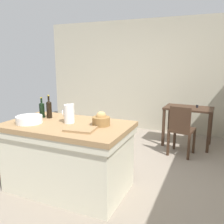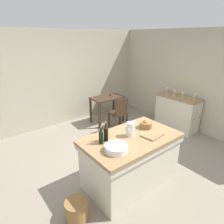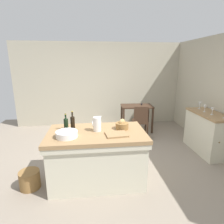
{
  "view_description": "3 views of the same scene",
  "coord_description": "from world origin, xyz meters",
  "px_view_note": "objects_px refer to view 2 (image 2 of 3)",
  "views": [
    {
      "loc": [
        1.43,
        -2.96,
        1.67
      ],
      "look_at": [
        0.07,
        0.18,
        0.92
      ],
      "focal_mm": 37.89,
      "sensor_mm": 36.0,
      "label": 1
    },
    {
      "loc": [
        -2.23,
        -2.54,
        2.42
      ],
      "look_at": [
        0.07,
        0.36,
        0.97
      ],
      "focal_mm": 31.41,
      "sensor_mm": 36.0,
      "label": 2
    },
    {
      "loc": [
        -0.32,
        -3.4,
        1.98
      ],
      "look_at": [
        0.12,
        0.39,
        0.97
      ],
      "focal_mm": 29.87,
      "sensor_mm": 36.0,
      "label": 3
    }
  ],
  "objects_px": {
    "wicker_hamper": "(77,210)",
    "island_table": "(130,158)",
    "wine_bottle_amber": "(101,137)",
    "bread_basket": "(146,124)",
    "side_cabinet": "(177,112)",
    "wooden_chair": "(119,112)",
    "wine_glass_middle": "(175,92)",
    "wine_glass_right": "(167,89)",
    "wash_bowl": "(116,148)",
    "cutting_board": "(152,135)",
    "wine_bottle_dark": "(106,133)",
    "wine_glass_far_left": "(194,95)",
    "wine_glass_left": "(183,94)",
    "writing_desk": "(107,101)",
    "pitcher": "(130,129)"
  },
  "relations": [
    {
      "from": "wine_glass_far_left",
      "to": "wicker_hamper",
      "type": "distance_m",
      "value": 3.8
    },
    {
      "from": "wooden_chair",
      "to": "wash_bowl",
      "type": "xyz_separation_m",
      "value": [
        -1.66,
        -1.88,
        0.44
      ]
    },
    {
      "from": "bread_basket",
      "to": "cutting_board",
      "type": "height_order",
      "value": "bread_basket"
    },
    {
      "from": "wine_bottle_amber",
      "to": "wine_glass_right",
      "type": "distance_m",
      "value": 3.16
    },
    {
      "from": "island_table",
      "to": "wine_glass_right",
      "type": "xyz_separation_m",
      "value": [
        2.49,
        1.18,
        0.55
      ]
    },
    {
      "from": "pitcher",
      "to": "wicker_hamper",
      "type": "xyz_separation_m",
      "value": [
        -1.11,
        -0.13,
        -0.86
      ]
    },
    {
      "from": "side_cabinet",
      "to": "wooden_chair",
      "type": "height_order",
      "value": "side_cabinet"
    },
    {
      "from": "writing_desk",
      "to": "island_table",
      "type": "bearing_deg",
      "value": -118.43
    },
    {
      "from": "wicker_hamper",
      "to": "wine_bottle_amber",
      "type": "bearing_deg",
      "value": 20.8
    },
    {
      "from": "island_table",
      "to": "pitcher",
      "type": "relative_size",
      "value": 5.7
    },
    {
      "from": "wash_bowl",
      "to": "island_table",
      "type": "bearing_deg",
      "value": 19.85
    },
    {
      "from": "wine_glass_left",
      "to": "wicker_hamper",
      "type": "distance_m",
      "value": 3.76
    },
    {
      "from": "writing_desk",
      "to": "wine_glass_right",
      "type": "height_order",
      "value": "wine_glass_right"
    },
    {
      "from": "island_table",
      "to": "writing_desk",
      "type": "distance_m",
      "value": 2.64
    },
    {
      "from": "wash_bowl",
      "to": "wicker_hamper",
      "type": "xyz_separation_m",
      "value": [
        -0.65,
        0.08,
        -0.79
      ]
    },
    {
      "from": "bread_basket",
      "to": "wooden_chair",
      "type": "bearing_deg",
      "value": 64.66
    },
    {
      "from": "side_cabinet",
      "to": "bread_basket",
      "type": "distance_m",
      "value": 2.24
    },
    {
      "from": "wine_bottle_amber",
      "to": "wine_glass_right",
      "type": "height_order",
      "value": "wine_bottle_amber"
    },
    {
      "from": "wash_bowl",
      "to": "wine_glass_middle",
      "type": "height_order",
      "value": "wine_glass_middle"
    },
    {
      "from": "wine_bottle_amber",
      "to": "wash_bowl",
      "type": "bearing_deg",
      "value": -81.75
    },
    {
      "from": "wooden_chair",
      "to": "wash_bowl",
      "type": "relative_size",
      "value": 2.74
    },
    {
      "from": "writing_desk",
      "to": "cutting_board",
      "type": "height_order",
      "value": "cutting_board"
    },
    {
      "from": "cutting_board",
      "to": "wine_bottle_dark",
      "type": "relative_size",
      "value": 1.04
    },
    {
      "from": "wine_bottle_amber",
      "to": "wine_glass_far_left",
      "type": "relative_size",
      "value": 1.85
    },
    {
      "from": "cutting_board",
      "to": "wine_glass_far_left",
      "type": "height_order",
      "value": "wine_glass_far_left"
    },
    {
      "from": "wash_bowl",
      "to": "wicker_hamper",
      "type": "height_order",
      "value": "wash_bowl"
    },
    {
      "from": "side_cabinet",
      "to": "writing_desk",
      "type": "distance_m",
      "value": 1.98
    },
    {
      "from": "side_cabinet",
      "to": "wine_glass_middle",
      "type": "distance_m",
      "value": 0.58
    },
    {
      "from": "bread_basket",
      "to": "wine_glass_far_left",
      "type": "distance_m",
      "value": 2.15
    },
    {
      "from": "side_cabinet",
      "to": "cutting_board",
      "type": "height_order",
      "value": "side_cabinet"
    },
    {
      "from": "wine_glass_right",
      "to": "wicker_hamper",
      "type": "distance_m",
      "value": 3.91
    },
    {
      "from": "wooden_chair",
      "to": "wine_bottle_amber",
      "type": "xyz_separation_m",
      "value": [
        -1.71,
        -1.58,
        0.51
      ]
    },
    {
      "from": "wine_bottle_dark",
      "to": "wine_glass_far_left",
      "type": "distance_m",
      "value": 2.96
    },
    {
      "from": "wine_bottle_amber",
      "to": "cutting_board",
      "type": "bearing_deg",
      "value": -21.26
    },
    {
      "from": "side_cabinet",
      "to": "wine_glass_middle",
      "type": "bearing_deg",
      "value": 111.72
    },
    {
      "from": "wash_bowl",
      "to": "wine_glass_far_left",
      "type": "distance_m",
      "value": 3.07
    },
    {
      "from": "side_cabinet",
      "to": "wine_glass_right",
      "type": "relative_size",
      "value": 6.73
    },
    {
      "from": "wicker_hamper",
      "to": "island_table",
      "type": "bearing_deg",
      "value": 4.59
    },
    {
      "from": "island_table",
      "to": "wine_glass_far_left",
      "type": "relative_size",
      "value": 10.27
    },
    {
      "from": "wooden_chair",
      "to": "wine_bottle_amber",
      "type": "bearing_deg",
      "value": -137.19
    },
    {
      "from": "wine_bottle_amber",
      "to": "wicker_hamper",
      "type": "xyz_separation_m",
      "value": [
        -0.6,
        -0.23,
        -0.86
      ]
    },
    {
      "from": "wine_bottle_dark",
      "to": "wine_bottle_amber",
      "type": "bearing_deg",
      "value": -169.4
    },
    {
      "from": "wooden_chair",
      "to": "wine_glass_right",
      "type": "relative_size",
      "value": 5.27
    },
    {
      "from": "wine_bottle_amber",
      "to": "wine_glass_far_left",
      "type": "height_order",
      "value": "wine_bottle_amber"
    },
    {
      "from": "bread_basket",
      "to": "island_table",
      "type": "bearing_deg",
      "value": -167.73
    },
    {
      "from": "wine_glass_middle",
      "to": "wine_bottle_amber",
      "type": "bearing_deg",
      "value": -165.3
    },
    {
      "from": "cutting_board",
      "to": "wicker_hamper",
      "type": "distance_m",
      "value": 1.6
    },
    {
      "from": "writing_desk",
      "to": "wooden_chair",
      "type": "distance_m",
      "value": 0.62
    },
    {
      "from": "wine_glass_left",
      "to": "wine_bottle_dark",
      "type": "bearing_deg",
      "value": -169.76
    },
    {
      "from": "pitcher",
      "to": "cutting_board",
      "type": "bearing_deg",
      "value": -36.19
    }
  ]
}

